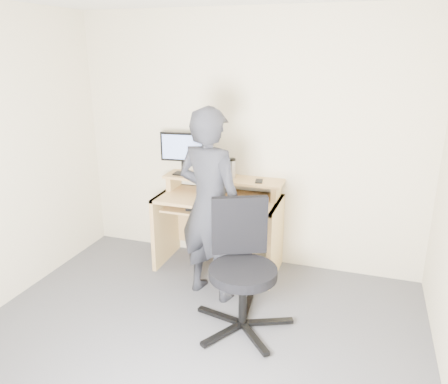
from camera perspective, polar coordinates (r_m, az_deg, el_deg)
The scene contains 13 objects.
ground at distance 3.35m, azimuth -5.91°, elevation -21.23°, with size 3.50×3.50×0.00m, color #5A5A60.
back_wall at distance 4.33m, azimuth 3.05°, elevation 6.52°, with size 3.50×0.02×2.50m, color beige.
desk at distance 4.38m, azimuth -0.40°, elevation -2.90°, with size 1.20×0.60×0.91m.
monitor at distance 4.39m, azimuth -5.41°, elevation 5.53°, with size 0.45×0.13×0.43m.
external_drive at distance 4.31m, azimuth -0.36°, elevation 3.19°, with size 0.07×0.13×0.20m, color black.
travel_mug at distance 4.30m, azimuth 0.99°, elevation 3.00°, with size 0.08×0.08×0.18m, color #B6B6BB.
smartphone at distance 4.21m, azimuth 4.59°, elevation 1.43°, with size 0.07×0.13×0.01m, color black.
charger at distance 4.34m, azimuth -3.72°, elevation 2.13°, with size 0.04×0.04×0.04m, color black.
headphones at distance 4.44m, azimuth -3.03°, elevation 2.41°, with size 0.16×0.16×0.02m, color silver.
keyboard at distance 4.21m, azimuth -1.71°, elevation -2.11°, with size 0.46×0.18×0.03m, color black.
mouse at distance 4.07m, azimuth 2.24°, elevation -1.26°, with size 0.10×0.06×0.04m, color black.
office_chair at distance 3.44m, azimuth 2.33°, elevation -9.08°, with size 0.80×0.78×1.00m.
person at distance 3.74m, azimuth -1.85°, elevation -1.75°, with size 0.62×0.41×1.70m, color black.
Camera 1 is at (1.12, -2.34, 2.13)m, focal length 35.00 mm.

